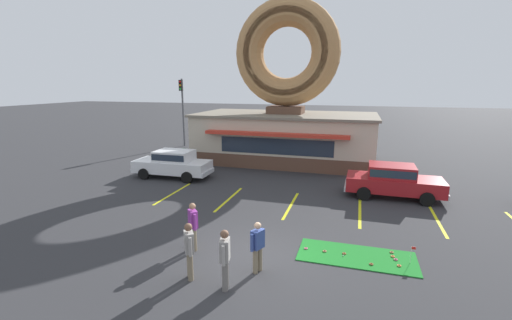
{
  "coord_description": "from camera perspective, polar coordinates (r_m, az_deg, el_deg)",
  "views": [
    {
      "loc": [
        2.95,
        -9.51,
        5.39
      ],
      "look_at": [
        -1.38,
        5.0,
        2.0
      ],
      "focal_mm": 24.0,
      "sensor_mm": 36.0,
      "label": 1
    }
  ],
  "objects": [
    {
      "name": "mini_donut_far_centre",
      "position": [
        11.89,
        22.26,
        -15.08
      ],
      "size": [
        0.13,
        0.13,
        0.04
      ],
      "primitive_type": "torus",
      "color": "#D8667F",
      "rests_on": "putting_mat"
    },
    {
      "name": "parking_stripe_far_left",
      "position": [
        17.75,
        -13.64,
        -5.43
      ],
      "size": [
        0.12,
        3.6,
        0.01
      ],
      "primitive_type": "cube",
      "color": "yellow",
      "rests_on": "ground"
    },
    {
      "name": "mini_donut_near_right",
      "position": [
        11.83,
        8.32,
        -14.37
      ],
      "size": [
        0.13,
        0.13,
        0.04
      ],
      "primitive_type": "torus",
      "color": "#D8667F",
      "rests_on": "putting_mat"
    },
    {
      "name": "donut_shop_building",
      "position": [
        24.01,
        4.96,
        8.63
      ],
      "size": [
        12.3,
        6.75,
        10.96
      ],
      "color": "brown",
      "rests_on": "ground"
    },
    {
      "name": "mini_donut_mid_right",
      "position": [
        11.57,
        22.75,
        -15.93
      ],
      "size": [
        0.13,
        0.13,
        0.04
      ],
      "primitive_type": "torus",
      "color": "#D17F47",
      "rests_on": "putting_mat"
    },
    {
      "name": "pedestrian_clipboard_woman",
      "position": [
        11.56,
        -10.44,
        -10.48
      ],
      "size": [
        0.43,
        0.47,
        1.62
      ],
      "color": "#7F7056",
      "rests_on": "ground"
    },
    {
      "name": "traffic_light_pole",
      "position": [
        30.57,
        -12.19,
        9.18
      ],
      "size": [
        0.28,
        0.47,
        5.8
      ],
      "color": "#595B60",
      "rests_on": "ground"
    },
    {
      "name": "mini_donut_mid_left",
      "position": [
        12.29,
        21.68,
        -14.1
      ],
      "size": [
        0.13,
        0.13,
        0.04
      ],
      "primitive_type": "torus",
      "color": "#A5724C",
      "rests_on": "putting_mat"
    },
    {
      "name": "parking_stripe_centre",
      "position": [
        15.48,
        16.92,
        -8.31
      ],
      "size": [
        0.12,
        3.6,
        0.01
      ],
      "primitive_type": "cube",
      "color": "yellow",
      "rests_on": "ground"
    },
    {
      "name": "putting_mat",
      "position": [
        11.76,
        16.38,
        -15.14
      ],
      "size": [
        3.66,
        1.57,
        0.03
      ],
      "primitive_type": "cube",
      "color": "#197523",
      "rests_on": "ground"
    },
    {
      "name": "car_red",
      "position": [
        17.75,
        21.88,
        -3.06
      ],
      "size": [
        4.58,
        2.02,
        1.6
      ],
      "color": "maroon",
      "rests_on": "ground"
    },
    {
      "name": "parking_stripe_left",
      "position": [
        16.49,
        -4.52,
        -6.49
      ],
      "size": [
        0.12,
        3.6,
        0.01
      ],
      "primitive_type": "cube",
      "color": "yellow",
      "rests_on": "ground"
    },
    {
      "name": "putting_flag_pin",
      "position": [
        11.72,
        24.64,
        -13.59
      ],
      "size": [
        0.13,
        0.01,
        0.55
      ],
      "color": "silver",
      "rests_on": "putting_mat"
    },
    {
      "name": "mini_donut_mid_centre",
      "position": [
        11.37,
        18.66,
        -16.11
      ],
      "size": [
        0.13,
        0.13,
        0.04
      ],
      "primitive_type": "torus",
      "color": "brown",
      "rests_on": "putting_mat"
    },
    {
      "name": "ground_plane",
      "position": [
        11.32,
        -0.56,
        -15.8
      ],
      "size": [
        160.0,
        160.0,
        0.0
      ],
      "primitive_type": "plane",
      "color": "#2D2D30"
    },
    {
      "name": "golf_ball",
      "position": [
        11.61,
        14.34,
        -15.18
      ],
      "size": [
        0.04,
        0.04,
        0.04
      ],
      "primitive_type": "sphere",
      "color": "white",
      "rests_on": "putting_mat"
    },
    {
      "name": "mini_donut_far_left",
      "position": [
        11.76,
        11.37,
        -14.67
      ],
      "size": [
        0.13,
        0.13,
        0.04
      ],
      "primitive_type": "torus",
      "color": "#A5724C",
      "rests_on": "putting_mat"
    },
    {
      "name": "car_white",
      "position": [
        20.56,
        -13.65,
        -0.44
      ],
      "size": [
        4.59,
        2.05,
        1.6
      ],
      "color": "silver",
      "rests_on": "ground"
    },
    {
      "name": "parking_stripe_mid_right",
      "position": [
        15.83,
        27.95,
        -8.81
      ],
      "size": [
        0.12,
        3.6,
        0.01
      ],
      "primitive_type": "cube",
      "color": "yellow",
      "rests_on": "ground"
    },
    {
      "name": "parking_stripe_mid_left",
      "position": [
        15.71,
        5.84,
        -7.5
      ],
      "size": [
        0.12,
        3.6,
        0.01
      ],
      "primitive_type": "cube",
      "color": "yellow",
      "rests_on": "ground"
    },
    {
      "name": "trash_bin",
      "position": [
        24.4,
        -12.13,
        0.76
      ],
      "size": [
        0.57,
        0.57,
        0.97
      ],
      "color": "#1E662D",
      "rests_on": "ground"
    },
    {
      "name": "pedestrian_blue_sweater_man",
      "position": [
        10.15,
        0.27,
        -13.98
      ],
      "size": [
        0.37,
        0.55,
        1.54
      ],
      "color": "#7F7056",
      "rests_on": "ground"
    },
    {
      "name": "pedestrian_hooded_kid",
      "position": [
        9.97,
        -11.07,
        -14.26
      ],
      "size": [
        0.41,
        0.51,
        1.66
      ],
      "color": "#7F7056",
      "rests_on": "ground"
    },
    {
      "name": "mini_donut_far_right",
      "position": [
        11.75,
        14.49,
        -14.85
      ],
      "size": [
        0.13,
        0.13,
        0.04
      ],
      "primitive_type": "torus",
      "color": "brown",
      "rests_on": "putting_mat"
    },
    {
      "name": "mini_donut_near_left",
      "position": [
        12.04,
        21.83,
        -14.68
      ],
      "size": [
        0.13,
        0.13,
        0.04
      ],
      "primitive_type": "torus",
      "color": "#D17F47",
      "rests_on": "putting_mat"
    },
    {
      "name": "pedestrian_leather_jacket_man",
      "position": [
        9.38,
        -5.2,
        -15.76
      ],
      "size": [
        0.32,
        0.58,
        1.69
      ],
      "color": "slate",
      "rests_on": "ground"
    }
  ]
}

